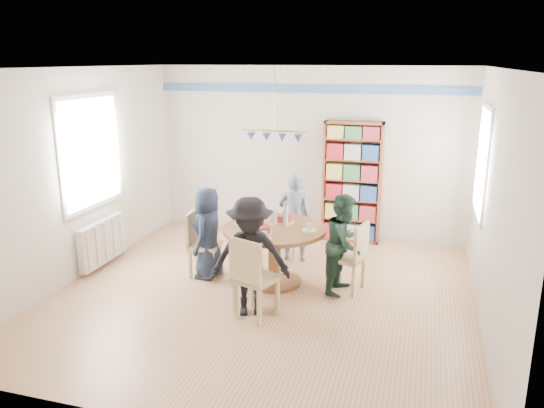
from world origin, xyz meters
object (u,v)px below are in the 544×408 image
at_px(bookshelf, 352,183).
at_px(person_left, 208,233).
at_px(dining_table, 275,242).
at_px(chair_right, 353,254).
at_px(chair_near, 252,275).
at_px(person_far, 294,218).
at_px(chair_far, 293,227).
at_px(person_near, 250,257).
at_px(chair_left, 199,240).
at_px(radiator, 103,242).
at_px(person_right, 344,244).

bearing_deg(bookshelf, person_left, -128.51).
height_order(dining_table, chair_right, chair_right).
distance_m(chair_near, person_far, 1.87).
bearing_deg(dining_table, chair_right, 1.94).
height_order(chair_far, person_near, person_near).
relative_size(chair_left, chair_right, 0.98).
bearing_deg(chair_left, person_far, 39.08).
height_order(chair_near, person_left, person_left).
relative_size(person_far, person_near, 0.93).
relative_size(chair_left, person_far, 0.69).
relative_size(chair_left, person_left, 0.72).
bearing_deg(chair_near, person_left, 133.70).
xyz_separation_m(dining_table, bookshelf, (0.69, 1.95, 0.37)).
bearing_deg(radiator, chair_far, 23.55).
relative_size(chair_far, person_near, 0.62).
height_order(person_left, person_far, person_far).
relative_size(radiator, person_right, 0.81).
xyz_separation_m(chair_right, bookshelf, (-0.30, 1.91, 0.44)).
bearing_deg(bookshelf, person_near, -104.23).
xyz_separation_m(dining_table, chair_right, (0.99, 0.03, -0.07)).
xyz_separation_m(chair_near, person_far, (0.02, 1.87, 0.11)).
relative_size(radiator, person_near, 0.73).
relative_size(chair_left, chair_near, 0.92).
xyz_separation_m(chair_far, person_near, (-0.02, -1.86, 0.22)).
bearing_deg(chair_right, bookshelf, 98.85).
xyz_separation_m(person_right, person_near, (-0.91, -0.90, 0.06)).
height_order(person_left, person_right, person_right).
relative_size(chair_left, person_right, 0.70).
bearing_deg(person_near, person_far, 68.90).
xyz_separation_m(chair_near, person_right, (0.85, 1.01, 0.10)).
bearing_deg(radiator, dining_table, 2.16).
xyz_separation_m(chair_left, person_near, (1.00, -0.88, 0.20)).
xyz_separation_m(person_near, bookshelf, (0.72, 2.84, 0.25)).
xyz_separation_m(person_left, person_near, (0.86, -0.85, 0.07)).
xyz_separation_m(dining_table, person_near, (-0.03, -0.89, 0.12)).
distance_m(radiator, dining_table, 2.46).
height_order(chair_far, bookshelf, bookshelf).
distance_m(dining_table, chair_far, 0.98).
xyz_separation_m(radiator, person_right, (3.34, 0.10, 0.27)).
xyz_separation_m(dining_table, chair_left, (-1.03, -0.01, -0.08)).
xyz_separation_m(chair_right, person_near, (-1.02, -0.92, 0.19)).
bearing_deg(person_left, person_far, 132.09).
bearing_deg(person_far, chair_far, -71.95).
xyz_separation_m(person_far, person_near, (-0.07, -1.75, 0.05)).
bearing_deg(chair_near, dining_table, 91.69).
relative_size(person_left, person_right, 0.98).
bearing_deg(person_right, chair_right, -65.94).
relative_size(chair_far, person_far, 0.66).
height_order(radiator, bookshelf, bookshelf).
bearing_deg(person_far, chair_left, 32.03).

